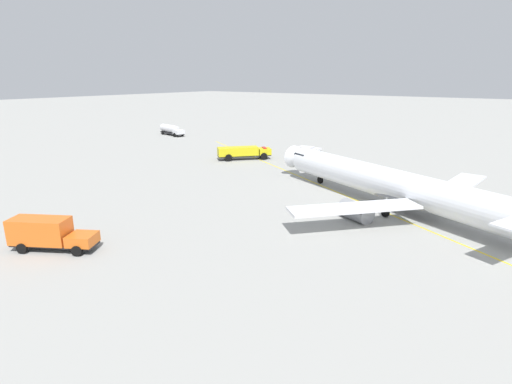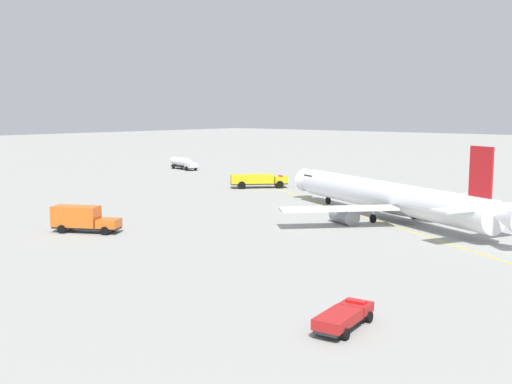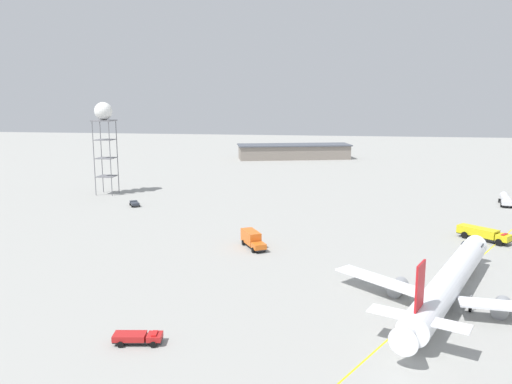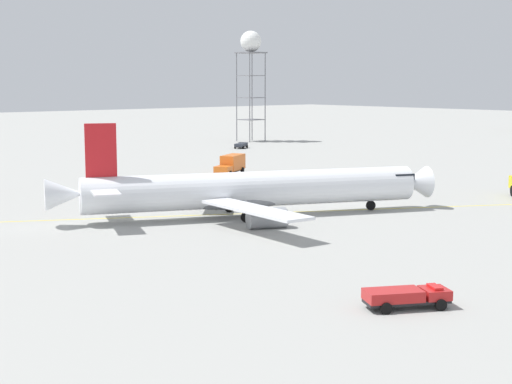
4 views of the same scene
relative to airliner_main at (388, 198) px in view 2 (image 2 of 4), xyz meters
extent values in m
plane|color=#9E9E99|center=(4.51, -1.67, -2.83)|extent=(600.00, 600.00, 0.00)
cylinder|color=white|center=(0.45, -0.19, 0.20)|extent=(35.64, 18.39, 3.88)
cone|color=white|center=(18.59, -8.09, 0.20)|extent=(4.22, 4.58, 3.69)
cone|color=white|center=(-17.97, 7.82, 0.50)|extent=(4.98, 4.62, 3.30)
cube|color=black|center=(16.57, -7.21, 1.07)|extent=(3.52, 3.98, 0.70)
ellipsoid|color=gray|center=(-1.26, 0.55, -0.87)|extent=(13.67, 8.54, 2.13)
cube|color=red|center=(-14.55, 6.33, 4.89)|extent=(3.03, 1.50, 5.50)
cube|color=white|center=(-13.25, 9.34, 0.97)|extent=(4.38, 5.62, 0.20)
cube|color=white|center=(-15.86, 3.33, 0.97)|extent=(4.38, 5.62, 0.20)
cube|color=white|center=(1.66, 9.27, -0.48)|extent=(12.08, 12.94, 0.28)
cube|color=white|center=(-5.65, -7.54, -0.48)|extent=(4.56, 14.69, 0.28)
cylinder|color=gray|center=(2.56, 6.52, -1.82)|extent=(4.43, 3.54, 2.17)
cylinder|color=black|center=(4.38, 5.72, -1.82)|extent=(0.87, 1.75, 1.84)
cylinder|color=gray|center=(-3.03, -6.31, -1.82)|extent=(4.43, 3.54, 2.17)
cylinder|color=black|center=(-1.20, -7.11, -1.82)|extent=(0.87, 1.75, 1.84)
cylinder|color=#9EA0A5|center=(13.40, -5.83, -1.38)|extent=(0.20, 0.20, 1.79)
cylinder|color=black|center=(13.40, -5.83, -2.28)|extent=(1.13, 0.71, 1.10)
cylinder|color=#9EA0A5|center=(0.08, 3.61, -1.38)|extent=(0.20, 0.20, 1.79)
cylinder|color=black|center=(0.08, 3.61, -2.28)|extent=(1.13, 0.71, 1.10)
cylinder|color=#9EA0A5|center=(-2.59, -2.52, -1.38)|extent=(0.20, 0.20, 1.79)
cylinder|color=black|center=(-2.59, -2.52, -2.28)|extent=(1.13, 0.71, 1.10)
cube|color=#232326|center=(34.37, -13.98, -2.03)|extent=(8.67, 9.36, 0.20)
cube|color=yellow|center=(31.68, -17.01, -1.33)|extent=(3.58, 3.56, 1.20)
cube|color=black|center=(30.95, -17.83, -1.15)|extent=(1.72, 1.54, 0.67)
cube|color=yellow|center=(35.23, -13.00, -1.13)|extent=(7.24, 7.68, 1.60)
cube|color=red|center=(31.68, -17.01, -0.63)|extent=(1.79, 1.68, 0.16)
cylinder|color=black|center=(32.92, -17.61, -2.13)|extent=(1.14, 1.23, 1.40)
cylinder|color=black|center=(30.93, -15.85, -2.13)|extent=(1.14, 1.23, 1.40)
cylinder|color=black|center=(37.60, -12.34, -2.13)|extent=(1.14, 1.23, 1.40)
cylinder|color=black|center=(35.61, -10.58, -2.13)|extent=(1.14, 1.23, 1.40)
cube|color=#232326|center=(71.63, -29.28, -2.18)|extent=(9.74, 3.97, 0.20)
cube|color=silver|center=(68.15, -28.57, -1.53)|extent=(2.85, 2.91, 1.10)
cube|color=black|center=(67.07, -28.35, -1.36)|extent=(0.50, 2.06, 0.62)
cylinder|color=silver|center=(72.91, -29.54, -1.02)|extent=(7.19, 3.46, 2.12)
cylinder|color=black|center=(68.12, -29.83, -2.28)|extent=(1.13, 0.50, 1.10)
cylinder|color=black|center=(68.62, -27.40, -2.28)|extent=(1.13, 0.50, 1.10)
cylinder|color=black|center=(74.36, -31.11, -2.28)|extent=(1.13, 0.50, 1.10)
cylinder|color=black|center=(74.86, -28.68, -2.28)|extent=(1.13, 0.50, 1.10)
cube|color=#232326|center=(22.42, 31.28, -2.23)|extent=(7.95, 5.71, 0.20)
cube|color=orange|center=(19.98, 29.88, -1.63)|extent=(3.24, 3.21, 1.00)
cube|color=black|center=(19.03, 29.33, -1.48)|extent=(1.04, 1.73, 0.56)
cube|color=orange|center=(23.55, 31.93, -0.93)|extent=(5.87, 4.72, 2.40)
cylinder|color=black|center=(20.56, 28.87, -2.33)|extent=(1.01, 0.74, 1.00)
cylinder|color=black|center=(19.41, 30.89, -2.33)|extent=(1.01, 0.74, 1.00)
cylinder|color=black|center=(25.23, 31.55, -2.33)|extent=(1.01, 0.74, 1.00)
cylinder|color=black|center=(24.07, 33.57, -2.33)|extent=(1.01, 0.74, 1.00)
cube|color=#232326|center=(27.30, -27.91, -2.33)|extent=(4.86, 2.07, 0.20)
cube|color=white|center=(25.63, -28.01, -1.95)|extent=(1.55, 2.20, 0.55)
cube|color=black|center=(25.02, -28.04, -1.87)|extent=(0.18, 1.78, 0.31)
cube|color=white|center=(28.11, -27.86, -1.88)|extent=(3.25, 2.30, 0.70)
cylinder|color=black|center=(25.69, -29.06, -2.43)|extent=(0.81, 0.33, 0.80)
cylinder|color=black|center=(25.57, -26.95, -2.43)|extent=(0.81, 0.33, 0.80)
cylinder|color=black|center=(28.88, -28.88, -2.43)|extent=(0.81, 0.33, 0.80)
cylinder|color=black|center=(28.76, -26.76, -2.43)|extent=(0.81, 0.33, 0.80)
cube|color=#232326|center=(-18.15, 38.78, -2.35)|extent=(2.47, 5.90, 0.20)
cube|color=red|center=(-17.86, 36.80, -1.92)|extent=(2.18, 1.98, 0.65)
cube|color=black|center=(-17.76, 36.05, -1.82)|extent=(1.63, 0.32, 0.36)
cube|color=red|center=(-18.29, 39.72, -1.90)|extent=(2.48, 4.04, 0.70)
cube|color=red|center=(-17.86, 36.80, -1.50)|extent=(1.44, 0.79, 0.16)
cylinder|color=black|center=(-16.90, 36.94, -2.45)|extent=(0.39, 0.79, 0.76)
cylinder|color=black|center=(-18.83, 36.66, -2.45)|extent=(0.39, 0.79, 0.76)
cylinder|color=black|center=(-17.45, 40.73, -2.45)|extent=(0.39, 0.79, 0.76)
cylinder|color=black|center=(-19.38, 40.45, -2.45)|extent=(0.39, 0.79, 0.76)
cube|color=yellow|center=(-0.64, 2.63, -2.82)|extent=(109.84, 61.48, 0.01)
camera|label=1|loc=(-13.92, 48.91, 13.09)|focal=28.37mm
camera|label=2|loc=(-39.25, 72.03, 11.44)|focal=43.08mm
camera|label=3|loc=(-72.45, 16.41, 26.24)|focal=36.37mm
camera|label=4|loc=(-54.09, -63.98, 11.84)|focal=54.42mm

